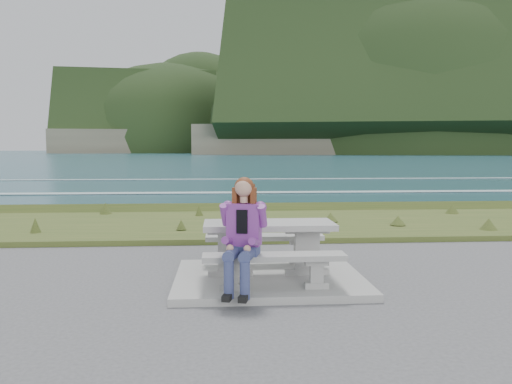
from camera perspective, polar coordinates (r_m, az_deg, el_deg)
concrete_slab at (r=7.10m, az=1.47°, el=-9.86°), size 2.60×2.10×0.10m
picnic_table at (r=6.96m, az=1.48°, el=-4.82°), size 1.80×0.75×0.75m
bench_landward at (r=6.33m, az=2.09°, el=-7.99°), size 1.80×0.35×0.45m
bench_seaward at (r=7.69m, az=0.98°, el=-5.65°), size 1.80×0.35×0.45m
grass_verge at (r=12.00m, az=-0.81°, el=-3.97°), size 160.00×4.50×0.22m
shore_drop at (r=14.86m, az=-1.44°, el=-2.23°), size 160.00×0.80×2.20m
ocean at (r=32.13m, az=-2.81°, el=-1.46°), size 1600.00×1600.00×0.09m
headland_range at (r=447.95m, az=21.34°, el=5.69°), size 729.83×363.95×202.92m
seated_woman at (r=6.13m, az=-1.66°, el=-6.75°), size 0.56×0.78×1.42m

